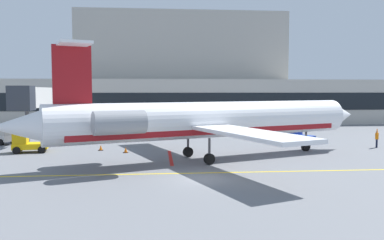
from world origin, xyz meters
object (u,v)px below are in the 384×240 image
(marshaller, at_px, (377,138))
(regional_jet, at_px, (207,120))
(fuel_tank, at_px, (248,122))
(belt_loader, at_px, (298,135))
(pushback_tractor, at_px, (27,143))
(baggage_tug, at_px, (2,135))

(marshaller, bearing_deg, regional_jet, -163.35)
(fuel_tank, bearing_deg, marshaller, -59.28)
(regional_jet, height_order, belt_loader, regional_jet)
(fuel_tank, bearing_deg, pushback_tractor, -147.19)
(baggage_tug, bearing_deg, belt_loader, -4.06)
(belt_loader, bearing_deg, baggage_tug, 175.94)
(baggage_tug, bearing_deg, marshaller, -9.03)
(pushback_tractor, bearing_deg, belt_loader, 8.17)
(belt_loader, distance_m, marshaller, 8.12)
(marshaller, bearing_deg, baggage_tug, 170.97)
(regional_jet, bearing_deg, baggage_tug, 151.01)
(belt_loader, relative_size, marshaller, 1.74)
(baggage_tug, xyz_separation_m, fuel_tank, (30.52, 10.13, 0.42))
(regional_jet, distance_m, baggage_tug, 24.88)
(regional_jet, bearing_deg, pushback_tractor, 161.83)
(fuel_tank, bearing_deg, belt_loader, -77.38)
(baggage_tug, xyz_separation_m, belt_loader, (33.32, -2.37, -0.07))
(baggage_tug, height_order, pushback_tractor, baggage_tug)
(belt_loader, bearing_deg, pushback_tractor, -171.83)
(baggage_tug, xyz_separation_m, pushback_tractor, (4.79, -6.46, -0.10))
(fuel_tank, distance_m, marshaller, 19.25)
(baggage_tug, xyz_separation_m, marshaller, (40.35, -6.41, -0.02))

